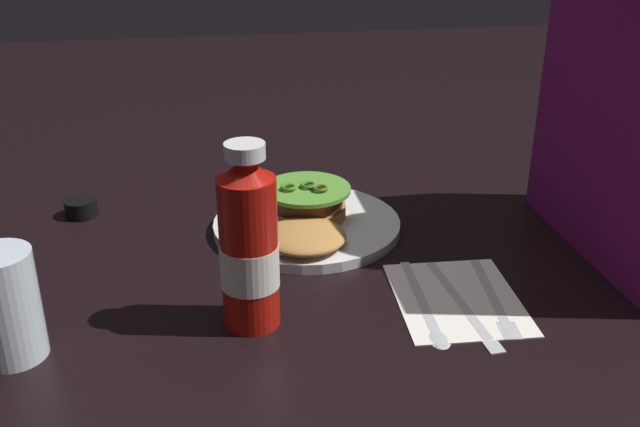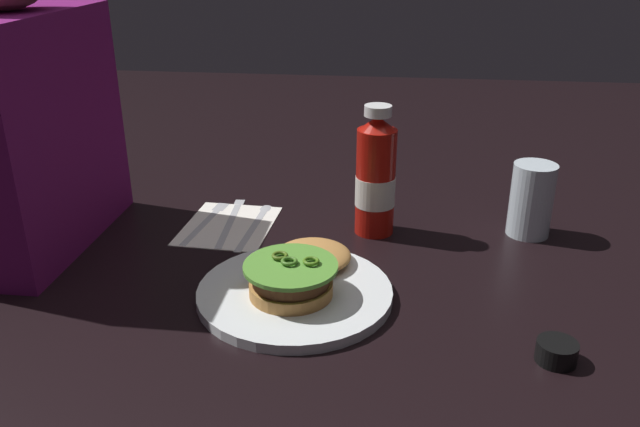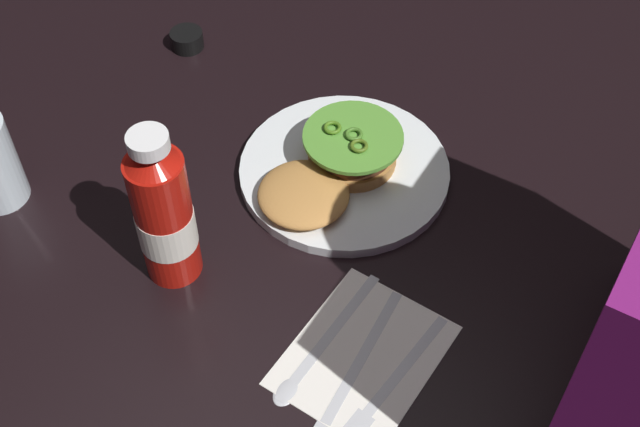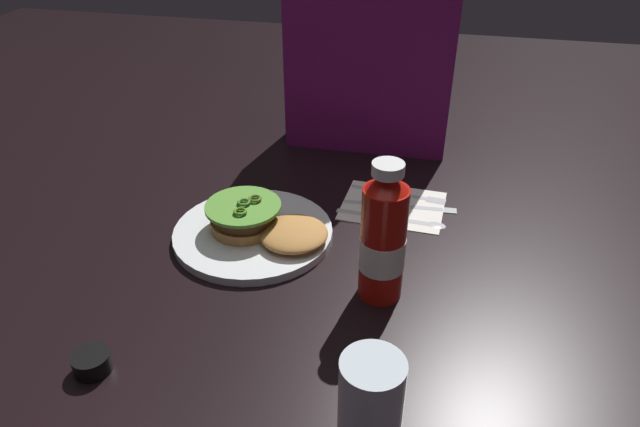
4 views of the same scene
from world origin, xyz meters
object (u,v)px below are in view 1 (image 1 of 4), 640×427
Objects in this scene: dinner_plate at (307,225)px; ketchup_bottle at (249,247)px; napkin at (457,298)px; spoon_utensil at (427,311)px; condiment_cup at (81,208)px; burger_sandwich at (306,214)px; water_glass at (6,306)px; butter_knife at (466,307)px; fork_utensil at (496,301)px.

dinner_plate is 0.27m from ketchup_bottle.
spoon_utensil is (0.03, -0.05, 0.00)m from napkin.
condiment_cup is at bearing -145.59° from ketchup_bottle.
burger_sandwich is 0.43m from water_glass.
fork_utensil is (-0.01, 0.04, 0.00)m from butter_knife.
dinner_plate reaches higher than spoon_utensil.
burger_sandwich is 0.26m from spoon_utensil.
burger_sandwich reaches higher than dinner_plate.
napkin is 0.88× the size of butter_knife.
dinner_plate is 0.27m from napkin.
dinner_plate is 1.28× the size of burger_sandwich.
fork_utensil is (0.02, 0.04, 0.00)m from napkin.
butter_knife is (0.02, 0.25, -0.09)m from ketchup_bottle.
burger_sandwich is at bearing -138.69° from fork_utensil.
napkin is at bearing 55.72° from condiment_cup.
water_glass is at bearing -4.32° from condiment_cup.
butter_knife is at bearing 91.64° from spoon_utensil.
napkin is at bearing 91.93° from ketchup_bottle.
burger_sandwich is 4.37× the size of condiment_cup.
dinner_plate is at bearing -141.49° from fork_utensil.
ketchup_bottle reaches higher than butter_knife.
dinner_plate is at bearing -145.74° from napkin.
burger_sandwich is at bearing -142.68° from napkin.
butter_knife and fork_utensil have the same top height.
dinner_plate is at bearing 125.36° from water_glass.
burger_sandwich is (0.02, -0.00, 0.03)m from dinner_plate.
spoon_utensil reaches higher than napkin.
ketchup_bottle reaches higher than napkin.
burger_sandwich is at bearing -154.70° from spoon_utensil.
dinner_plate reaches higher than napkin.
fork_utensil is (0.35, 0.53, -0.01)m from condiment_cup.
condiment_cup reaches higher than fork_utensil.
butter_knife is 0.04m from fork_utensil.
water_glass is 0.47m from spoon_utensil.
water_glass is at bearing -85.06° from ketchup_bottle.
napkin is 1.00× the size of fork_utensil.
butter_knife is (-0.00, 0.05, 0.00)m from spoon_utensil.
ketchup_bottle is at bearing -92.41° from fork_utensil.
condiment_cup is at bearing -110.84° from burger_sandwich.
condiment_cup is 0.59m from napkin.
butter_knife is at bearing 90.50° from water_glass.
fork_utensil is (-0.01, 0.55, -0.06)m from water_glass.
ketchup_bottle is 0.27m from napkin.
dinner_plate is at bearing -157.13° from spoon_utensil.
spoon_utensil is (-0.00, 0.46, -0.06)m from water_glass.
burger_sandwich is 0.35m from condiment_cup.
spoon_utensil is at bearing -59.03° from napkin.
burger_sandwich reaches higher than condiment_cup.
water_glass is 0.37m from condiment_cup.
napkin is 0.05m from fork_utensil.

